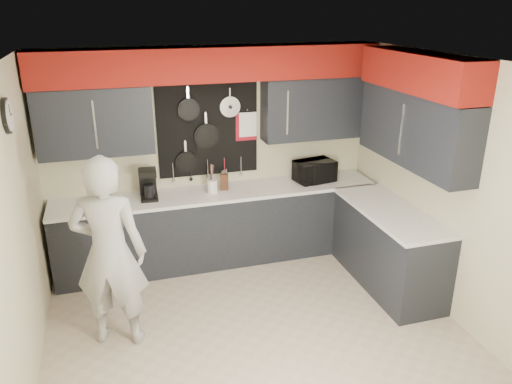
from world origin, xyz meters
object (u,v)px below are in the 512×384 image
object	(u,v)px
utensil_crock	(212,186)
person	(109,253)
microwave	(314,171)
coffee_maker	(148,183)
knife_block	(224,182)

from	to	relation	value
utensil_crock	person	bearing A→B (deg)	-134.11
microwave	utensil_crock	bearing A→B (deg)	170.79
microwave	coffee_maker	world-z (taller)	coffee_maker
microwave	knife_block	world-z (taller)	microwave
coffee_maker	person	world-z (taller)	person
microwave	utensil_crock	xyz separation A→B (m)	(-1.32, -0.02, -0.06)
utensil_crock	person	world-z (taller)	person
utensil_crock	person	size ratio (longest dim) A/B	0.08
coffee_maker	person	xyz separation A→B (m)	(-0.48, -1.29, -0.18)
knife_block	utensil_crock	bearing A→B (deg)	-142.09
microwave	person	distance (m)	2.85
microwave	utensil_crock	size ratio (longest dim) A/B	3.08
knife_block	utensil_crock	size ratio (longest dim) A/B	1.26
knife_block	coffee_maker	distance (m)	0.91
knife_block	person	size ratio (longest dim) A/B	0.11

